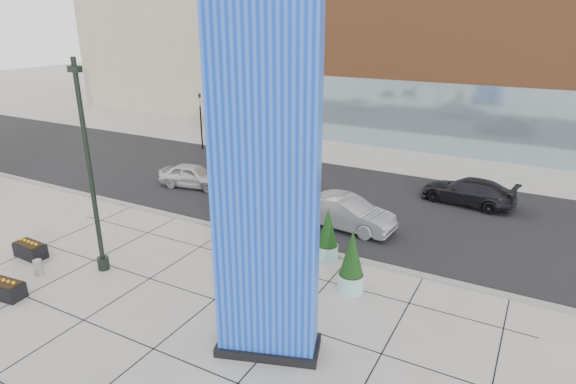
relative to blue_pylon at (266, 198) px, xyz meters
The scene contains 19 objects.
ground 6.67m from the blue_pylon, 149.29° to the left, with size 160.00×160.00×0.00m, color #9E9991.
street_asphalt 13.85m from the blue_pylon, 107.91° to the left, with size 80.00×12.00×0.02m, color black.
curb_edge 8.88m from the blue_pylon, 122.10° to the left, with size 80.00×0.30×0.12m, color gray.
tower_podium 29.54m from the blue_pylon, 95.83° to the left, with size 34.00×10.00×11.00m, color brown.
tower_glass_front 24.86m from the blue_pylon, 96.96° to the left, with size 34.00×0.60×5.00m, color #8CA5B2.
blue_pylon is the anchor object (origin of this frame).
lamp_post 8.31m from the blue_pylon, behind, with size 0.50×0.44×7.99m.
public_art_sculpture 6.81m from the blue_pylon, 113.50° to the left, with size 2.39×1.60×4.97m.
concrete_bollard 10.88m from the blue_pylon, behind, with size 0.31×0.31×0.61m, color gray.
overhead_street_sign 7.23m from the blue_pylon, 120.46° to the left, with size 2.05×0.63×4.38m.
round_planter_east 5.63m from the blue_pylon, 77.54° to the left, with size 0.94×0.94×2.36m.
round_planter_mid 7.09m from the blue_pylon, 97.62° to the left, with size 0.88×0.88×2.21m.
round_planter_west 7.33m from the blue_pylon, 110.21° to the left, with size 0.97×0.97×2.41m.
box_planter_north 12.33m from the blue_pylon, behind, with size 1.39×0.73×0.75m.
box_planter_south 10.68m from the blue_pylon, 168.44° to the right, with size 1.39×0.80×0.73m.
car_white_west 15.80m from the blue_pylon, 137.18° to the left, with size 1.57×3.89×1.33m, color silver.
car_silver_mid 10.10m from the blue_pylon, 98.14° to the left, with size 1.59×4.57×1.51m, color #96989D.
car_dark_east 15.93m from the blue_pylon, 78.24° to the left, with size 1.93×4.74×1.37m, color black.
traffic_signal 23.75m from the blue_pylon, 132.64° to the left, with size 0.15×0.18×4.10m.
Camera 1 is at (10.10, -12.44, 9.22)m, focal length 30.00 mm.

